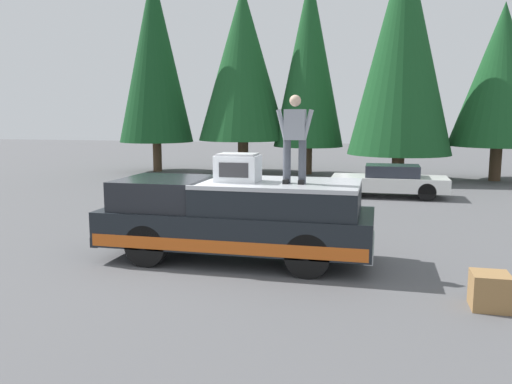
{
  "coord_description": "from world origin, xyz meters",
  "views": [
    {
      "loc": [
        -9.9,
        -3.57,
        2.97
      ],
      "look_at": [
        0.73,
        -1.05,
        1.35
      ],
      "focal_mm": 36.69,
      "sensor_mm": 36.0,
      "label": 1
    }
  ],
  "objects_px": {
    "pickup_truck": "(236,218)",
    "wooden_crate": "(490,291)",
    "person_on_truck_bed": "(295,137)",
    "parked_car_white": "(390,181)",
    "compressor_unit": "(238,168)"
  },
  "relations": [
    {
      "from": "pickup_truck",
      "to": "parked_car_white",
      "type": "height_order",
      "value": "pickup_truck"
    },
    {
      "from": "person_on_truck_bed",
      "to": "wooden_crate",
      "type": "height_order",
      "value": "person_on_truck_bed"
    },
    {
      "from": "pickup_truck",
      "to": "wooden_crate",
      "type": "relative_size",
      "value": 9.89
    },
    {
      "from": "person_on_truck_bed",
      "to": "parked_car_white",
      "type": "relative_size",
      "value": 0.41
    },
    {
      "from": "pickup_truck",
      "to": "wooden_crate",
      "type": "distance_m",
      "value": 4.9
    },
    {
      "from": "pickup_truck",
      "to": "parked_car_white",
      "type": "relative_size",
      "value": 1.35
    },
    {
      "from": "compressor_unit",
      "to": "parked_car_white",
      "type": "relative_size",
      "value": 0.2
    },
    {
      "from": "compressor_unit",
      "to": "person_on_truck_bed",
      "type": "xyz_separation_m",
      "value": [
        -0.04,
        -1.14,
        0.62
      ]
    },
    {
      "from": "pickup_truck",
      "to": "parked_car_white",
      "type": "xyz_separation_m",
      "value": [
        9.37,
        -3.2,
        -0.29
      ]
    },
    {
      "from": "person_on_truck_bed",
      "to": "compressor_unit",
      "type": "bearing_deg",
      "value": 88.17
    },
    {
      "from": "person_on_truck_bed",
      "to": "parked_car_white",
      "type": "xyz_separation_m",
      "value": [
        9.56,
        -1.98,
        -1.97
      ]
    },
    {
      "from": "parked_car_white",
      "to": "wooden_crate",
      "type": "height_order",
      "value": "parked_car_white"
    },
    {
      "from": "compressor_unit",
      "to": "parked_car_white",
      "type": "distance_m",
      "value": 10.11
    },
    {
      "from": "pickup_truck",
      "to": "compressor_unit",
      "type": "xyz_separation_m",
      "value": [
        -0.15,
        -0.08,
        1.05
      ]
    },
    {
      "from": "parked_car_white",
      "to": "wooden_crate",
      "type": "relative_size",
      "value": 7.32
    }
  ]
}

